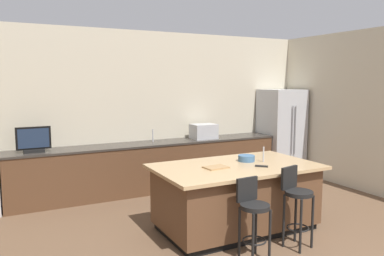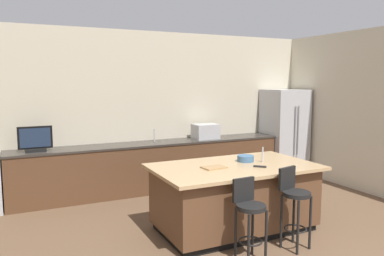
{
  "view_description": "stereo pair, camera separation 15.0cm",
  "coord_description": "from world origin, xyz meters",
  "px_view_note": "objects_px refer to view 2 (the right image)",
  "views": [
    {
      "loc": [
        -2.58,
        -1.89,
        2.05
      ],
      "look_at": [
        0.17,
        3.48,
        1.31
      ],
      "focal_mm": 35.73,
      "sensor_mm": 36.0,
      "label": 1
    },
    {
      "loc": [
        -2.45,
        -1.95,
        2.05
      ],
      "look_at": [
        0.17,
        3.48,
        1.31
      ],
      "focal_mm": 35.73,
      "sensor_mm": 36.0,
      "label": 2
    }
  ],
  "objects_px": {
    "kitchen_island": "(234,197)",
    "bar_stool_right": "(294,200)",
    "tv_monitor": "(35,140)",
    "tv_remote": "(260,166)",
    "bar_stool_left": "(249,213)",
    "fruit_bowl": "(246,159)",
    "refrigerator": "(284,133)",
    "microwave": "(205,131)",
    "cutting_board": "(214,167)"
  },
  "relations": [
    {
      "from": "cutting_board",
      "to": "bar_stool_left",
      "type": "bearing_deg",
      "value": -90.0
    },
    {
      "from": "tv_monitor",
      "to": "tv_remote",
      "type": "bearing_deg",
      "value": -43.16
    },
    {
      "from": "fruit_bowl",
      "to": "cutting_board",
      "type": "height_order",
      "value": "fruit_bowl"
    },
    {
      "from": "tv_monitor",
      "to": "refrigerator",
      "type": "bearing_deg",
      "value": -0.25
    },
    {
      "from": "bar_stool_left",
      "to": "tv_remote",
      "type": "xyz_separation_m",
      "value": [
        0.58,
        0.61,
        0.36
      ]
    },
    {
      "from": "refrigerator",
      "to": "fruit_bowl",
      "type": "bearing_deg",
      "value": -139.07
    },
    {
      "from": "bar_stool_right",
      "to": "cutting_board",
      "type": "distance_m",
      "value": 1.1
    },
    {
      "from": "kitchen_island",
      "to": "tv_monitor",
      "type": "xyz_separation_m",
      "value": [
        -2.39,
        2.22,
        0.64
      ]
    },
    {
      "from": "refrigerator",
      "to": "microwave",
      "type": "distance_m",
      "value": 1.91
    },
    {
      "from": "tv_monitor",
      "to": "tv_remote",
      "type": "height_order",
      "value": "tv_monitor"
    },
    {
      "from": "refrigerator",
      "to": "bar_stool_right",
      "type": "xyz_separation_m",
      "value": [
        -2.31,
        -3.03,
        -0.33
      ]
    },
    {
      "from": "tv_monitor",
      "to": "tv_remote",
      "type": "distance_m",
      "value": 3.62
    },
    {
      "from": "bar_stool_left",
      "to": "fruit_bowl",
      "type": "height_order",
      "value": "fruit_bowl"
    },
    {
      "from": "fruit_bowl",
      "to": "tv_remote",
      "type": "distance_m",
      "value": 0.4
    },
    {
      "from": "tv_monitor",
      "to": "fruit_bowl",
      "type": "xyz_separation_m",
      "value": [
        2.67,
        -2.08,
        -0.16
      ]
    },
    {
      "from": "cutting_board",
      "to": "bar_stool_right",
      "type": "bearing_deg",
      "value": -50.2
    },
    {
      "from": "kitchen_island",
      "to": "tv_remote",
      "type": "distance_m",
      "value": 0.57
    },
    {
      "from": "kitchen_island",
      "to": "tv_remote",
      "type": "height_order",
      "value": "tv_remote"
    },
    {
      "from": "tv_monitor",
      "to": "bar_stool_right",
      "type": "relative_size",
      "value": 0.53
    },
    {
      "from": "kitchen_island",
      "to": "bar_stool_left",
      "type": "xyz_separation_m",
      "value": [
        -0.33,
        -0.86,
        0.1
      ]
    },
    {
      "from": "bar_stool_right",
      "to": "tv_remote",
      "type": "relative_size",
      "value": 5.87
    },
    {
      "from": "microwave",
      "to": "bar_stool_right",
      "type": "distance_m",
      "value": 3.17
    },
    {
      "from": "bar_stool_left",
      "to": "tv_remote",
      "type": "bearing_deg",
      "value": 43.11
    },
    {
      "from": "bar_stool_left",
      "to": "cutting_board",
      "type": "bearing_deg",
      "value": 86.49
    },
    {
      "from": "kitchen_island",
      "to": "tv_remote",
      "type": "bearing_deg",
      "value": -45.12
    },
    {
      "from": "kitchen_island",
      "to": "refrigerator",
      "type": "xyz_separation_m",
      "value": [
        2.65,
        2.2,
        0.47
      ]
    },
    {
      "from": "bar_stool_right",
      "to": "fruit_bowl",
      "type": "distance_m",
      "value": 1.04
    },
    {
      "from": "microwave",
      "to": "bar_stool_left",
      "type": "xyz_separation_m",
      "value": [
        -1.08,
        -3.14,
        -0.5
      ]
    },
    {
      "from": "bar_stool_right",
      "to": "cutting_board",
      "type": "xyz_separation_m",
      "value": [
        -0.67,
        0.81,
        0.31
      ]
    },
    {
      "from": "tv_monitor",
      "to": "cutting_board",
      "type": "relative_size",
      "value": 1.72
    },
    {
      "from": "tv_monitor",
      "to": "fruit_bowl",
      "type": "relative_size",
      "value": 2.23
    },
    {
      "from": "tv_remote",
      "to": "bar_stool_left",
      "type": "bearing_deg",
      "value": -179.17
    },
    {
      "from": "kitchen_island",
      "to": "bar_stool_right",
      "type": "height_order",
      "value": "bar_stool_right"
    },
    {
      "from": "microwave",
      "to": "bar_stool_right",
      "type": "relative_size",
      "value": 0.48
    },
    {
      "from": "kitchen_island",
      "to": "cutting_board",
      "type": "distance_m",
      "value": 0.56
    },
    {
      "from": "tv_remote",
      "to": "kitchen_island",
      "type": "bearing_deg",
      "value": 89.09
    },
    {
      "from": "tv_monitor",
      "to": "bar_stool_left",
      "type": "height_order",
      "value": "tv_monitor"
    },
    {
      "from": "refrigerator",
      "to": "bar_stool_left",
      "type": "relative_size",
      "value": 1.99
    },
    {
      "from": "refrigerator",
      "to": "bar_stool_right",
      "type": "bearing_deg",
      "value": -127.24
    },
    {
      "from": "refrigerator",
      "to": "microwave",
      "type": "xyz_separation_m",
      "value": [
        -1.9,
        0.07,
        0.12
      ]
    },
    {
      "from": "refrigerator",
      "to": "fruit_bowl",
      "type": "height_order",
      "value": "refrigerator"
    },
    {
      "from": "cutting_board",
      "to": "tv_remote",
      "type": "bearing_deg",
      "value": -21.25
    },
    {
      "from": "microwave",
      "to": "tv_remote",
      "type": "height_order",
      "value": "microwave"
    },
    {
      "from": "kitchen_island",
      "to": "fruit_bowl",
      "type": "relative_size",
      "value": 9.43
    },
    {
      "from": "kitchen_island",
      "to": "bar_stool_right",
      "type": "xyz_separation_m",
      "value": [
        0.34,
        -0.83,
        0.14
      ]
    },
    {
      "from": "bar_stool_left",
      "to": "bar_stool_right",
      "type": "bearing_deg",
      "value": -1.2
    },
    {
      "from": "tv_monitor",
      "to": "cutting_board",
      "type": "xyz_separation_m",
      "value": [
        2.06,
        -2.25,
        -0.19
      ]
    },
    {
      "from": "tv_remote",
      "to": "microwave",
      "type": "bearing_deg",
      "value": 33.0
    },
    {
      "from": "tv_monitor",
      "to": "tv_remote",
      "type": "relative_size",
      "value": 3.11
    },
    {
      "from": "kitchen_island",
      "to": "bar_stool_left",
      "type": "height_order",
      "value": "bar_stool_left"
    }
  ]
}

